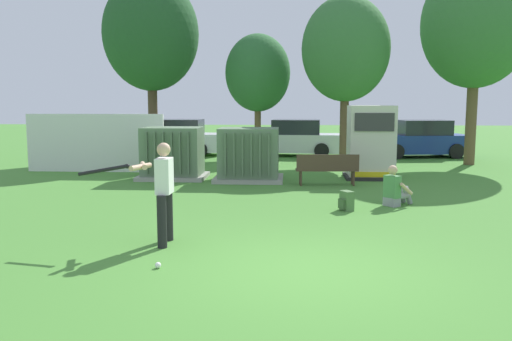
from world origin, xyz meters
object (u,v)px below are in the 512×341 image
backpack (346,201)px  parked_car_left_of_center (294,139)px  seated_spectator (395,190)px  parked_car_right_of_center (420,140)px  transformer_west (173,154)px  sports_ball (158,265)px  parked_car_leftmost (176,138)px  batter (161,188)px  generator_enclosure (371,143)px  transformer_mid_west (249,155)px  park_bench (327,167)px

backpack → parked_car_left_of_center: (-1.08, 12.09, 0.54)m
seated_spectator → parked_car_right_of_center: size_ratio=0.22×
seated_spectator → transformer_west: bearing=146.5°
transformer_west → seated_spectator: transformer_west is taller
sports_ball → parked_car_leftmost: parked_car_leftmost is taller
batter → sports_ball: 1.65m
generator_enclosure → backpack: generator_enclosure is taller
transformer_west → backpack: (4.96, -4.71, -0.57)m
transformer_west → parked_car_left_of_center: 8.34m
parked_car_leftmost → sports_ball: bearing=-78.9°
generator_enclosure → batter: size_ratio=1.32×
backpack → parked_car_leftmost: 13.71m
sports_ball → seated_spectator: size_ratio=0.09×
parked_car_right_of_center → transformer_mid_west: bearing=-133.1°
seated_spectator → parked_car_right_of_center: bearing=73.8°
park_bench → sports_ball: 8.49m
parked_car_leftmost → parked_car_left_of_center: (5.34, -0.01, 0.00)m
batter → backpack: size_ratio=3.95×
park_bench → seated_spectator: (1.37, -2.92, -0.16)m
park_bench → backpack: bearing=-87.1°
parked_car_leftmost → parked_car_left_of_center: same height
transformer_mid_west → parked_car_right_of_center: (6.98, 7.46, -0.04)m
transformer_mid_west → parked_car_right_of_center: same height
transformer_west → parked_car_leftmost: same height
parked_car_right_of_center → transformer_west: bearing=-142.8°
transformer_mid_west → sports_ball: transformer_mid_west is taller
generator_enclosure → park_bench: 2.23m
generator_enclosure → parked_car_left_of_center: (-2.37, 6.97, -0.38)m
sports_ball → parked_car_right_of_center: size_ratio=0.02×
parked_car_leftmost → parked_car_right_of_center: bearing=-1.4°
batter → parked_car_left_of_center: size_ratio=0.40×
generator_enclosure → parked_car_leftmost: size_ratio=0.54×
park_bench → parked_car_right_of_center: bearing=60.8°
backpack → parked_car_left_of_center: bearing=95.1°
batter → backpack: batter is taller
transformer_west → transformer_mid_west: size_ratio=1.00×
transformer_west → sports_ball: bearing=-79.0°
park_bench → backpack: (0.18, -3.55, -0.32)m
transformer_west → parked_car_leftmost: bearing=101.2°
park_bench → parked_car_leftmost: parked_car_leftmost is taller
seated_spectator → park_bench: bearing=115.2°
parked_car_left_of_center → seated_spectator: bearing=-78.8°
parked_car_left_of_center → parked_car_right_of_center: (5.54, -0.25, 0.00)m
generator_enclosure → batter: 9.43m
transformer_mid_west → sports_ball: bearing=-94.4°
sports_ball → transformer_mid_west: bearing=85.6°
transformer_mid_west → parked_car_left_of_center: 7.84m
generator_enclosure → batter: bearing=-120.2°
park_bench → backpack: park_bench is taller
transformer_west → generator_enclosure: bearing=3.8°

